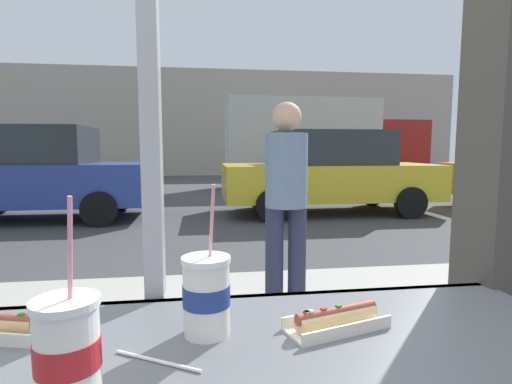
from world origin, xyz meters
The scene contains 12 objects.
ground_plane centered at (0.00, 8.00, 0.00)m, with size 60.00×60.00×0.00m, color #424244.
sidewalk_strip centered at (0.00, 1.60, 0.06)m, with size 16.00×2.80×0.12m, color #B2ADA3.
window_wall centered at (0.00, 0.08, 1.77)m, with size 2.69×0.20×2.90m.
building_facade_far centered at (0.00, 20.32, 2.70)m, with size 28.00×1.20×5.41m, color #A89E8E.
soda_cup_left centered at (0.14, -0.18, 1.10)m, with size 0.11×0.11×0.33m.
soda_cup_right centered at (-0.08, -0.40, 1.10)m, with size 0.10×0.10×0.33m.
hotdog_tray_near centered at (0.42, -0.20, 1.03)m, with size 0.25×0.15×0.05m.
loose_straw centered at (0.04, -0.29, 1.01)m, with size 0.01×0.01×0.19m, color white.
parked_car_blue centered at (-3.01, 7.31, 0.92)m, with size 4.13×2.04×1.83m.
parked_car_yellow centered at (2.89, 7.31, 0.90)m, with size 4.55×2.04×1.78m.
box_truck centered at (4.24, 12.54, 1.65)m, with size 6.79×2.44×3.04m.
pedestrian centered at (0.77, 1.94, 1.06)m, with size 0.32×0.32×1.63m.
Camera 1 is at (0.13, -1.01, 1.41)m, focal length 27.96 mm.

